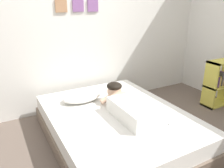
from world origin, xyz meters
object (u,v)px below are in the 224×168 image
(cell_phone, at_px, (163,122))
(bed, at_px, (117,126))
(coffee_cup, at_px, (118,97))
(bookshelf, at_px, (218,83))
(person_lying, at_px, (129,104))
(pillow, at_px, (82,97))

(cell_phone, bearing_deg, bed, 125.28)
(coffee_cup, xyz_separation_m, bookshelf, (1.71, -0.26, -0.01))
(person_lying, height_order, cell_phone, person_lying)
(bookshelf, bearing_deg, bed, -178.12)
(cell_phone, xyz_separation_m, bookshelf, (1.60, 0.52, 0.02))
(pillow, height_order, coffee_cup, pillow)
(person_lying, bearing_deg, cell_phone, -63.38)
(bed, height_order, cell_phone, cell_phone)
(pillow, height_order, person_lying, person_lying)
(bed, xyz_separation_m, cell_phone, (0.32, -0.45, 0.19))
(pillow, relative_size, bookshelf, 0.69)
(bed, relative_size, bookshelf, 2.67)
(bed, bearing_deg, person_lying, -28.54)
(bed, distance_m, pillow, 0.62)
(pillow, distance_m, person_lying, 0.70)
(pillow, xyz_separation_m, cell_phone, (0.56, -0.97, -0.05))
(pillow, xyz_separation_m, bookshelf, (2.16, -0.45, -0.03))
(bed, distance_m, coffee_cup, 0.44)
(pillow, relative_size, coffee_cup, 4.16)
(pillow, distance_m, bookshelf, 2.21)
(bed, xyz_separation_m, person_lying, (0.13, -0.07, 0.29))
(bed, xyz_separation_m, bookshelf, (1.92, 0.06, 0.21))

